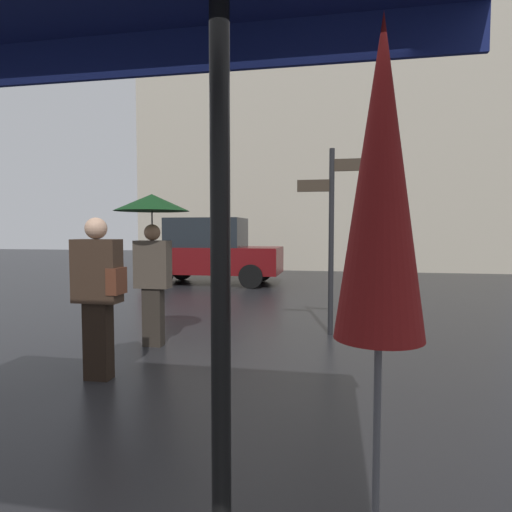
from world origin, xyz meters
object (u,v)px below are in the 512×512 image
pedestrian_with_umbrella (152,227)px  pedestrian_with_bag (98,288)px  parked_car_left (211,251)px  folded_patio_umbrella_near (381,194)px  street_signpost (332,222)px

pedestrian_with_umbrella → pedestrian_with_bag: bearing=31.2°
parked_car_left → folded_patio_umbrella_near: bearing=114.5°
pedestrian_with_umbrella → street_signpost: size_ratio=0.74×
folded_patio_umbrella_near → street_signpost: 4.50m
folded_patio_umbrella_near → pedestrian_with_umbrella: 4.33m
folded_patio_umbrella_near → pedestrian_with_umbrella: folded_patio_umbrella_near is taller
parked_car_left → street_signpost: (3.61, -5.78, 0.73)m
pedestrian_with_bag → parked_car_left: size_ratio=0.43×
parked_car_left → street_signpost: 6.85m
folded_patio_umbrella_near → street_signpost: street_signpost is taller
folded_patio_umbrella_near → pedestrian_with_bag: size_ratio=1.50×
folded_patio_umbrella_near → parked_car_left: 11.01m
folded_patio_umbrella_near → parked_car_left: size_ratio=0.65×
pedestrian_with_bag → parked_car_left: bearing=-45.6°
pedestrian_with_umbrella → pedestrian_with_bag: (-0.01, -1.36, -0.66)m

